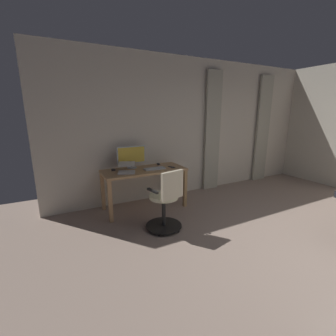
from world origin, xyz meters
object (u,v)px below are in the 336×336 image
Objects in this scene: desk at (144,174)px; laptop at (127,169)px; office_chair at (166,202)px; cell_phone_face_up at (172,167)px; computer_monitor at (131,156)px; cell_phone_by_monitor at (113,170)px; computer_keyboard at (155,169)px; computer_mouse at (158,164)px.

laptop is at bearing 9.97° from desk.
cell_phone_face_up is at bearing 44.78° from office_chair.
computer_monitor reaches higher than cell_phone_by_monitor.
computer_monitor is (0.14, -1.13, 0.53)m from office_chair.
office_chair is 1.76× the size of computer_monitor.
cell_phone_face_up is at bearing 176.28° from cell_phone_by_monitor.
office_chair is 0.99m from laptop.
laptop reaches higher than cell_phone_face_up.
laptop is at bearing 55.54° from computer_monitor.
cell_phone_face_up is at bearing 177.99° from computer_keyboard.
computer_mouse is 0.69× the size of cell_phone_by_monitor.
office_chair is 6.64× the size of cell_phone_by_monitor.
office_chair is at bearing 131.76° from laptop.
computer_monitor reaches higher than cell_phone_face_up.
desk is 2.75× the size of computer_monitor.
desk is 0.44m from computer_mouse.
laptop is (0.34, 0.06, 0.15)m from desk.
computer_mouse reaches higher than computer_keyboard.
laptop reaches higher than computer_keyboard.
computer_mouse is at bearing 179.09° from computer_monitor.
desk is at bearing -149.05° from laptop.
computer_keyboard reaches higher than cell_phone_face_up.
office_chair is at bearing 70.32° from computer_mouse.
computer_keyboard is at bearing -161.96° from laptop.
computer_keyboard is (-0.33, 0.29, -0.22)m from computer_monitor.
computer_monitor reaches higher than office_chair.
office_chair is at bearing 47.66° from cell_phone_face_up.
computer_monitor is 1.30× the size of laptop.
cell_phone_face_up is 1.07m from cell_phone_by_monitor.
cell_phone_face_up and cell_phone_by_monitor have the same top height.
office_chair is 2.51× the size of computer_keyboard.
computer_mouse is at bearing -74.52° from cell_phone_face_up.
office_chair is 9.57× the size of computer_mouse.
computer_monitor is 5.44× the size of computer_mouse.
computer_mouse is at bearing 58.23° from office_chair.
computer_monitor is (0.16, -0.21, 0.33)m from desk.
computer_mouse is (-0.40, -1.12, 0.32)m from office_chair.
cell_phone_face_up is at bearing 169.14° from desk.
cell_phone_face_up is (-0.54, -0.82, 0.31)m from office_chair.
desk is at bearing -20.06° from cell_phone_face_up.
computer_keyboard is at bearing 53.66° from computer_mouse.
office_chair is at bearing 88.84° from desk.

